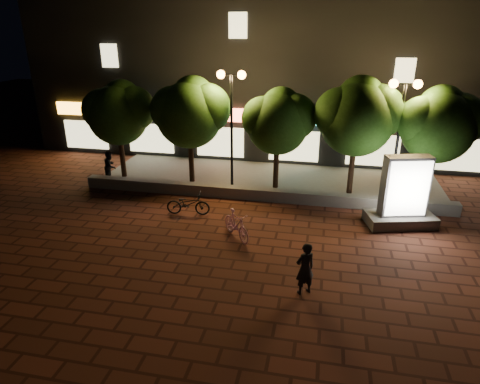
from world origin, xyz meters
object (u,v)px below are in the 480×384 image
(tree_right, at_px, (358,114))
(tree_left, at_px, (191,111))
(pedestrian, at_px, (110,166))
(scooter_pink, at_px, (236,225))
(tree_mid, at_px, (279,119))
(street_lamp_right, at_px, (402,109))
(ad_kiosk, at_px, (403,198))
(tree_far_left, at_px, (119,111))
(street_lamp_left, at_px, (231,100))
(scooter_parked, at_px, (188,204))
(rider, at_px, (305,269))
(tree_far_right, at_px, (440,122))

(tree_right, bearing_deg, tree_left, -180.00)
(tree_right, bearing_deg, pedestrian, -175.73)
(tree_right, distance_m, scooter_pink, 7.22)
(tree_mid, xyz_separation_m, street_lamp_right, (4.95, -0.26, 0.68))
(tree_left, xyz_separation_m, ad_kiosk, (9.01, -2.79, -2.36))
(tree_far_left, relative_size, street_lamp_left, 0.89)
(tree_far_left, relative_size, scooter_parked, 2.69)
(tree_mid, xyz_separation_m, tree_right, (3.31, 0.00, 0.35))
(tree_far_left, bearing_deg, street_lamp_right, -1.21)
(tree_left, height_order, rider, tree_left)
(street_lamp_right, bearing_deg, tree_mid, 176.96)
(street_lamp_right, bearing_deg, rider, -112.83)
(tree_mid, bearing_deg, tree_far_left, 180.00)
(scooter_pink, xyz_separation_m, scooter_parked, (-2.29, 1.55, -0.05))
(ad_kiosk, relative_size, pedestrian, 1.81)
(street_lamp_left, xyz_separation_m, pedestrian, (-5.76, -0.57, -3.19))
(street_lamp_left, xyz_separation_m, street_lamp_right, (7.00, 0.00, -0.13))
(scooter_pink, relative_size, rider, 1.08)
(pedestrian, bearing_deg, tree_right, -94.57)
(scooter_pink, height_order, scooter_parked, scooter_pink)
(tree_right, bearing_deg, tree_far_left, -180.00)
(tree_far_right, xyz_separation_m, pedestrian, (-14.31, -0.83, -2.53))
(tree_far_right, distance_m, street_lamp_left, 8.58)
(tree_far_right, xyz_separation_m, scooter_parked, (-9.60, -3.53, -2.92))
(tree_mid, height_order, scooter_pink, tree_mid)
(street_lamp_right, bearing_deg, scooter_parked, -157.88)
(tree_mid, distance_m, street_lamp_left, 2.22)
(tree_mid, relative_size, tree_far_right, 0.95)
(tree_right, xyz_separation_m, street_lamp_left, (-5.36, -0.26, 0.46))
(street_lamp_right, xyz_separation_m, rider, (-3.21, -7.63, -3.11))
(tree_far_left, distance_m, tree_right, 10.81)
(scooter_pink, bearing_deg, tree_far_right, -5.93)
(scooter_parked, relative_size, pedestrian, 1.14)
(pedestrian, bearing_deg, rider, -135.34)
(tree_left, bearing_deg, scooter_parked, -75.70)
(street_lamp_left, bearing_deg, rider, -63.61)
(ad_kiosk, distance_m, rider, 6.07)
(tree_mid, bearing_deg, scooter_parked, -131.22)
(tree_far_left, distance_m, street_lamp_right, 12.47)
(tree_far_right, xyz_separation_m, ad_kiosk, (-1.49, -2.79, -2.28))
(tree_far_left, height_order, tree_mid, tree_far_left)
(tree_mid, xyz_separation_m, rider, (1.74, -7.90, -2.43))
(tree_mid, distance_m, pedestrian, 8.21)
(tree_far_left, height_order, rider, tree_far_left)
(street_lamp_right, height_order, ad_kiosk, street_lamp_right)
(tree_left, xyz_separation_m, scooter_parked, (0.90, -3.53, -2.99))
(street_lamp_left, bearing_deg, tree_left, 172.30)
(tree_mid, height_order, ad_kiosk, tree_mid)
(tree_right, bearing_deg, rider, -101.24)
(rider, bearing_deg, street_lamp_left, -97.28)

